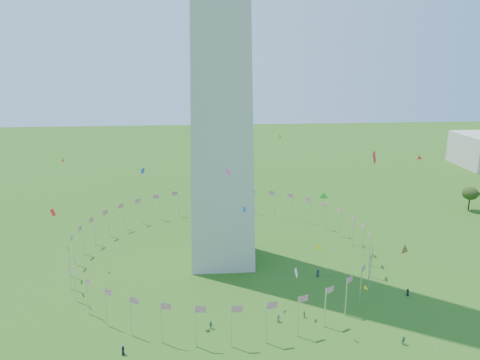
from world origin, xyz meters
TOP-DOWN VIEW (x-y plane):
  - flag_ring at (-0.00, 50.00)m, footprint 80.24×80.24m
  - crowd at (17.49, 4.47)m, footprint 75.69×70.23m
  - kites_aloft at (15.43, 23.01)m, footprint 104.53×73.03m

SIDE VIEW (x-z plane):
  - crowd at x=17.49m, z-range -0.14..1.89m
  - flag_ring at x=0.00m, z-range 0.00..9.00m
  - kites_aloft at x=15.43m, z-range 2.52..39.78m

